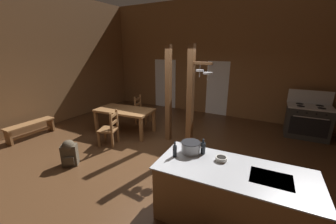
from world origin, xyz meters
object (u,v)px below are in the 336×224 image
Objects in this scene: kitchen_island at (231,196)px; dining_table at (125,112)px; mixing_bowl_on_counter at (221,159)px; bottle_short_on_counter at (203,148)px; stove_range at (307,121)px; stockpot_on_counter at (191,147)px; backpack at (69,152)px; ladderback_chair_near_window at (110,129)px; bottle_tall_on_counter at (175,151)px; bench_along_left_wall at (31,127)px; ladderback_chair_by_post at (142,110)px.

kitchen_island is 1.24× the size of dining_table.
bottle_short_on_counter is (-0.32, 0.07, 0.07)m from mixing_bowl_on_counter.
stockpot_on_counter is (-1.95, -4.13, 0.50)m from stove_range.
stockpot_on_counter is (2.92, -1.80, 0.33)m from dining_table.
ladderback_chair_near_window is at bearing 86.99° from backpack.
mixing_bowl_on_counter is 0.71m from bottle_tall_on_counter.
backpack is (-4.71, -4.40, -0.17)m from stove_range.
bottle_short_on_counter is at bearing 157.06° from kitchen_island.
stove_range reaches higher than bottle_tall_on_counter.
dining_table is (-3.64, 1.97, 0.20)m from kitchen_island.
kitchen_island reaches higher than backpack.
dining_table is 3.45m from stockpot_on_counter.
dining_table is (-4.87, -2.33, 0.17)m from stove_range.
bottle_short_on_counter is at bearing 6.45° from backpack.
mixing_bowl_on_counter is 0.67× the size of bottle_short_on_counter.
stove_range is at bearing 29.33° from bench_along_left_wall.
bottle_tall_on_counter reaches higher than bench_along_left_wall.
dining_table is 0.99m from ladderback_chair_by_post.
ladderback_chair_by_post is at bearing 99.07° from ladderback_chair_near_window.
bottle_short_on_counter is (-0.53, 0.23, 0.55)m from kitchen_island.
mixing_bowl_on_counter is (3.26, 0.26, 0.61)m from backpack.
bottle_tall_on_counter reaches higher than kitchen_island.
kitchen_island is 1.67× the size of stove_range.
ladderback_chair_near_window is at bearing -80.93° from ladderback_chair_by_post.
kitchen_island is at bearing -28.45° from dining_table.
mixing_bowl_on_counter is at bearing -28.00° from dining_table.
bench_along_left_wall is 2.19× the size of backpack.
ladderback_chair_near_window is 3.78× the size of bottle_short_on_counter.
stockpot_on_counter reaches higher than bench_along_left_wall.
dining_table is 3.58m from bottle_short_on_counter.
kitchen_island is 4.47m from stove_range.
stove_range is 2.21× the size of backpack.
stove_range reaches higher than bottle_short_on_counter.
bottle_short_on_counter is at bearing -29.34° from dining_table.
stove_range is at bearing 43.05° from backpack.
bench_along_left_wall is (-2.39, -0.75, -0.15)m from ladderback_chair_near_window.
dining_table is at bearing 36.87° from bench_along_left_wall.
backpack is (2.33, -0.45, 0.01)m from bench_along_left_wall.
mixing_bowl_on_counter reaches higher than dining_table.
bottle_short_on_counter reaches higher than bench_along_left_wall.
backpack reaches higher than bench_along_left_wall.
kitchen_island is 0.80m from bottle_short_on_counter.
mixing_bowl_on_counter is (5.59, -0.19, 0.62)m from bench_along_left_wall.
ladderback_chair_by_post is 3.34m from bench_along_left_wall.
bottle_tall_on_counter is at bearing 0.76° from backpack.
stove_range is 8.08m from bench_along_left_wall.
bottle_tall_on_counter is at bearing -36.60° from dining_table.
mixing_bowl_on_counter is at bearing -1.91° from bench_along_left_wall.
mixing_bowl_on_counter reaches higher than backpack.
stockpot_on_counter reaches higher than ladderback_chair_by_post.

